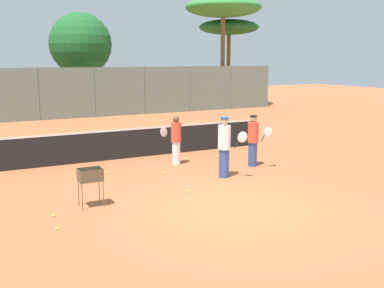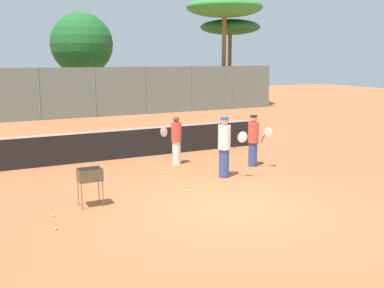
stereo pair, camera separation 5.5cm
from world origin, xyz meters
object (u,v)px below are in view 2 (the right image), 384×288
object	(u,v)px
tennis_net	(139,142)
player_red_cap	(253,140)
player_white_outfit	(176,140)
player_yellow_shirt	(224,146)
ball_cart	(90,178)

from	to	relation	value
tennis_net	player_red_cap	size ratio (longest dim) A/B	5.93
player_white_outfit	player_red_cap	bearing A→B (deg)	131.86
player_white_outfit	player_red_cap	size ratio (longest dim) A/B	0.97
tennis_net	player_yellow_shirt	xyz separation A→B (m)	(1.26, -3.83, 0.39)
player_yellow_shirt	player_white_outfit	bearing A→B (deg)	153.66
player_white_outfit	ball_cart	world-z (taller)	player_white_outfit
player_red_cap	ball_cart	world-z (taller)	player_red_cap
player_white_outfit	player_yellow_shirt	distance (m)	2.26
player_white_outfit	player_red_cap	xyz separation A→B (m)	(2.15, -1.41, 0.04)
tennis_net	player_yellow_shirt	world-z (taller)	player_yellow_shirt
player_yellow_shirt	player_red_cap	bearing A→B (deg)	75.17
tennis_net	ball_cart	bearing A→B (deg)	-122.69
tennis_net	ball_cart	distance (m)	5.57
tennis_net	player_white_outfit	distance (m)	1.81
tennis_net	player_red_cap	bearing A→B (deg)	-47.09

